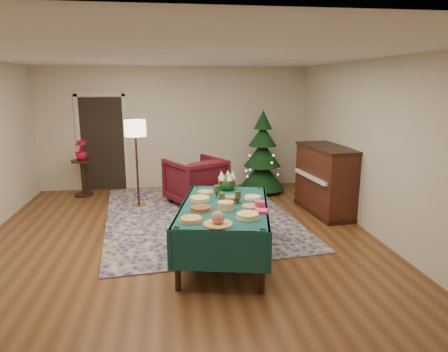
{
  "coord_description": "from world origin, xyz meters",
  "views": [
    {
      "loc": [
        -0.11,
        -5.51,
        2.34
      ],
      "look_at": [
        0.67,
        0.29,
        0.97
      ],
      "focal_mm": 32.0,
      "sensor_mm": 36.0,
      "label": 1
    }
  ],
  "objects": [
    {
      "name": "room_shell",
      "position": [
        0.0,
        0.0,
        1.35
      ],
      "size": [
        7.0,
        7.0,
        7.0
      ],
      "color": "#593319",
      "rests_on": "ground"
    },
    {
      "name": "doorway",
      "position": [
        -1.6,
        3.48,
        1.1
      ],
      "size": [
        1.08,
        0.04,
        2.16
      ],
      "color": "black",
      "rests_on": "ground"
    },
    {
      "name": "rug",
      "position": [
        0.34,
        1.36,
        0.01
      ],
      "size": [
        3.63,
        4.52,
        0.02
      ],
      "primitive_type": "cube",
      "rotation": [
        0.0,
        0.0,
        0.11
      ],
      "color": "#1B1654",
      "rests_on": "ground"
    },
    {
      "name": "buffet_table",
      "position": [
        0.57,
        -0.5,
        0.62
      ],
      "size": [
        1.52,
        2.16,
        0.77
      ],
      "color": "black",
      "rests_on": "ground"
    },
    {
      "name": "platter_0",
      "position": [
        0.1,
        -1.1,
        0.79
      ],
      "size": [
        0.3,
        0.3,
        0.05
      ],
      "color": "silver",
      "rests_on": "buffet_table"
    },
    {
      "name": "platter_1",
      "position": [
        0.39,
        -1.26,
        0.83
      ],
      "size": [
        0.34,
        0.34,
        0.17
      ],
      "color": "silver",
      "rests_on": "buffet_table"
    },
    {
      "name": "platter_2",
      "position": [
        0.77,
        -1.08,
        0.8
      ],
      "size": [
        0.31,
        0.31,
        0.06
      ],
      "color": "silver",
      "rests_on": "buffet_table"
    },
    {
      "name": "platter_3",
      "position": [
        0.24,
        -0.71,
        0.79
      ],
      "size": [
        0.3,
        0.3,
        0.05
      ],
      "color": "silver",
      "rests_on": "buffet_table"
    },
    {
      "name": "platter_4",
      "position": [
        0.55,
        -0.71,
        0.82
      ],
      "size": [
        0.24,
        0.24,
        0.1
      ],
      "color": "silver",
      "rests_on": "buffet_table"
    },
    {
      "name": "platter_5",
      "position": [
        0.88,
        -0.71,
        0.79
      ],
      "size": [
        0.26,
        0.26,
        0.04
      ],
      "color": "silver",
      "rests_on": "buffet_table"
    },
    {
      "name": "platter_6",
      "position": [
        0.26,
        -0.28,
        0.79
      ],
      "size": [
        0.31,
        0.31,
        0.05
      ],
      "color": "silver",
      "rests_on": "buffet_table"
    },
    {
      "name": "platter_7",
      "position": [
        0.69,
        -0.37,
        0.8
      ],
      "size": [
        0.24,
        0.24,
        0.07
      ],
      "color": "silver",
      "rests_on": "buffet_table"
    },
    {
      "name": "platter_8",
      "position": [
        0.99,
        -0.3,
        0.79
      ],
      "size": [
        0.27,
        0.27,
        0.04
      ],
      "color": "silver",
      "rests_on": "buffet_table"
    },
    {
      "name": "platter_9",
      "position": [
        0.36,
        0.05,
        0.79
      ],
      "size": [
        0.27,
        0.27,
        0.04
      ],
      "color": "silver",
      "rests_on": "buffet_table"
    },
    {
      "name": "goblet_0",
      "position": [
        0.51,
        -0.16,
        0.86
      ],
      "size": [
        0.08,
        0.08,
        0.18
      ],
      "color": "#2D471E",
      "rests_on": "buffet_table"
    },
    {
      "name": "goblet_1",
      "position": [
        0.75,
        -0.49,
        0.86
      ],
      "size": [
        0.08,
        0.08,
        0.18
      ],
      "color": "#2D471E",
      "rests_on": "buffet_table"
    },
    {
      "name": "goblet_2",
      "position": [
        0.53,
        -0.56,
        0.86
      ],
      "size": [
        0.08,
        0.08,
        0.18
      ],
      "color": "#2D471E",
      "rests_on": "buffet_table"
    },
    {
      "name": "napkin_stack",
      "position": [
        0.98,
        -0.9,
        0.79
      ],
      "size": [
        0.18,
        0.18,
        0.04
      ],
      "primitive_type": "cube",
      "rotation": [
        0.0,
        0.0,
        -0.2
      ],
      "color": "#F04278",
      "rests_on": "buffet_table"
    },
    {
      "name": "gift_box",
      "position": [
        1.0,
        -0.73,
        0.82
      ],
      "size": [
        0.14,
        0.14,
        0.1
      ],
      "primitive_type": "cube",
      "rotation": [
        0.0,
        0.0,
        -0.2
      ],
      "color": "#DC3D76",
      "rests_on": "buffet_table"
    },
    {
      "name": "centerpiece",
      "position": [
        0.71,
        0.25,
        0.9
      ],
      "size": [
        0.28,
        0.28,
        0.32
      ],
      "color": "#1E4C1E",
      "rests_on": "buffet_table"
    },
    {
      "name": "armchair",
      "position": [
        0.35,
        2.13,
        0.51
      ],
      "size": [
        1.3,
        1.28,
        1.01
      ],
      "primitive_type": "imported",
      "rotation": [
        0.0,
        0.0,
        3.65
      ],
      "color": "#51111B",
      "rests_on": "ground"
    },
    {
      "name": "floor_lamp",
      "position": [
        -0.77,
        2.12,
        1.42
      ],
      "size": [
        0.4,
        0.4,
        1.67
      ],
      "color": "#A57F3F",
      "rests_on": "ground"
    },
    {
      "name": "side_table",
      "position": [
        -1.98,
        3.02,
        0.37
      ],
      "size": [
        0.43,
        0.43,
        0.76
      ],
      "color": "black",
      "rests_on": "ground"
    },
    {
      "name": "potted_plant",
      "position": [
        -1.98,
        3.02,
        0.88
      ],
      "size": [
        0.24,
        0.43,
        0.24
      ],
      "primitive_type": "imported",
      "color": "#BA0D29",
      "rests_on": "side_table"
    },
    {
      "name": "christmas_tree",
      "position": [
        1.84,
        2.8,
        0.8
      ],
      "size": [
        1.2,
        1.2,
        1.79
      ],
      "color": "black",
      "rests_on": "ground"
    },
    {
      "name": "piano",
      "position": [
        2.68,
        1.24,
        0.6
      ],
      "size": [
        0.81,
        1.49,
        1.23
      ],
      "color": "black",
      "rests_on": "ground"
    }
  ]
}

